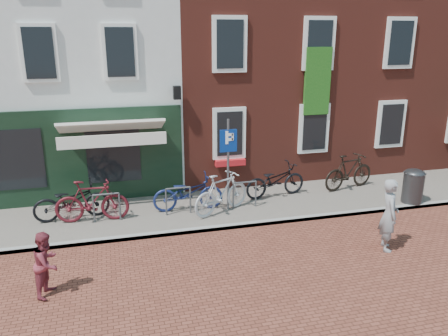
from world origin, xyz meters
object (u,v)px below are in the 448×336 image
object	(u,v)px
bicycle_3	(222,193)
bicycle_5	(349,172)
litter_bin	(413,184)
bicycle_0	(72,201)
boy	(47,263)
bicycle_1	(92,201)
woman	(389,215)
bicycle_2	(188,193)
bicycle_4	(275,180)
parking_sign	(228,153)

from	to	relation	value
bicycle_3	bicycle_5	size ratio (longest dim) A/B	1.00
litter_bin	bicycle_5	bearing A→B (deg)	128.42
bicycle_0	boy	bearing A→B (deg)	168.90
bicycle_1	woman	bearing A→B (deg)	-111.03
litter_bin	bicycle_1	xyz separation A→B (m)	(-9.53, 0.99, 0.01)
bicycle_2	bicycle_4	bearing A→B (deg)	-79.38
litter_bin	bicycle_2	bearing A→B (deg)	170.47
bicycle_0	bicycle_4	xyz separation A→B (m)	(6.17, 0.24, 0.00)
parking_sign	bicycle_1	world-z (taller)	parking_sign
woman	bicycle_2	size ratio (longest dim) A/B	0.88
woman	bicycle_4	world-z (taller)	woman
bicycle_1	bicycle_4	size ratio (longest dim) A/B	0.97
bicycle_3	bicycle_2	bearing A→B (deg)	37.21
bicycle_0	bicycle_2	bearing A→B (deg)	-100.12
boy	bicycle_3	bearing A→B (deg)	-35.49
bicycle_0	parking_sign	bearing A→B (deg)	-102.60
litter_bin	woman	xyz separation A→B (m)	(-2.48, -2.35, 0.22)
bicycle_3	bicycle_4	size ratio (longest dim) A/B	0.97
litter_bin	bicycle_4	world-z (taller)	litter_bin
litter_bin	parking_sign	distance (m)	5.84
bicycle_0	bicycle_1	bearing A→B (deg)	-127.15
litter_bin	boy	size ratio (longest dim) A/B	0.83
parking_sign	bicycle_5	bearing A→B (deg)	9.42
bicycle_4	bicycle_5	bearing A→B (deg)	-97.20
boy	bicycle_2	xyz separation A→B (m)	(3.53, 3.48, -0.04)
boy	bicycle_1	distance (m)	3.43
litter_bin	woman	bearing A→B (deg)	-136.50
bicycle_3	bicycle_4	xyz separation A→B (m)	(1.99, 0.85, -0.06)
boy	bicycle_2	bearing A→B (deg)	-25.35
bicycle_1	bicycle_3	distance (m)	3.64
parking_sign	bicycle_4	xyz separation A→B (m)	(1.74, 0.67, -1.18)
woman	boy	xyz separation A→B (m)	(-7.87, 0.02, -0.22)
bicycle_0	bicycle_4	size ratio (longest dim) A/B	1.00
bicycle_0	bicycle_5	bearing A→B (deg)	-95.14
bicycle_4	bicycle_5	xyz separation A→B (m)	(2.64, 0.06, 0.06)
bicycle_0	bicycle_2	size ratio (longest dim) A/B	1.00
bicycle_4	woman	bearing A→B (deg)	-168.22
parking_sign	bicycle_0	distance (m)	4.60
bicycle_2	bicycle_1	bearing A→B (deg)	95.61
bicycle_0	bicycle_2	xyz separation A→B (m)	(3.27, -0.17, 0.00)
bicycle_1	parking_sign	bearing A→B (deg)	-87.18
woman	bicycle_5	world-z (taller)	woman
parking_sign	bicycle_3	bearing A→B (deg)	-143.56
boy	bicycle_2	size ratio (longest dim) A/B	0.67
bicycle_5	woman	bearing A→B (deg)	149.91
parking_sign	bicycle_0	bearing A→B (deg)	174.50
bicycle_4	bicycle_5	distance (m)	2.64
bicycle_2	parking_sign	bearing A→B (deg)	-99.94
woman	litter_bin	bearing A→B (deg)	-26.42
bicycle_4	bicycle_0	bearing A→B (deg)	83.79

